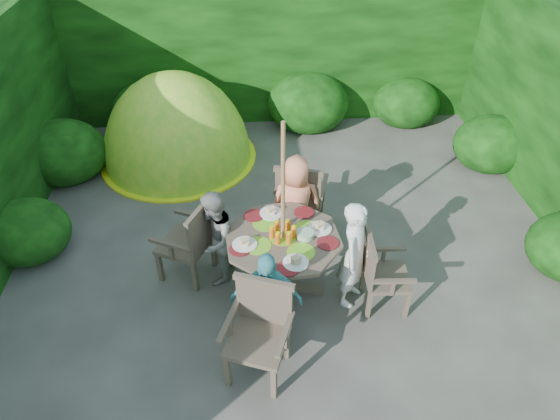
{
  "coord_description": "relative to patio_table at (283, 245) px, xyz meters",
  "views": [
    {
      "loc": [
        -0.53,
        -4.81,
        4.39
      ],
      "look_at": [
        -0.18,
        -0.28,
        0.85
      ],
      "focal_mm": 32.0,
      "sensor_mm": 36.0,
      "label": 1
    }
  ],
  "objects": [
    {
      "name": "child_right",
      "position": [
        0.76,
        -0.23,
        0.01
      ],
      "size": [
        0.52,
        0.59,
        1.35
      ],
      "primitive_type": "imported",
      "rotation": [
        0.0,
        0.0,
        1.07
      ],
      "color": "white",
      "rests_on": "ground"
    },
    {
      "name": "child_front",
      "position": [
        -0.23,
        -0.77,
        -0.04
      ],
      "size": [
        0.75,
        0.38,
        1.24
      ],
      "primitive_type": "imported",
      "rotation": [
        0.0,
        0.0,
        -0.11
      ],
      "color": "#4EACB6",
      "rests_on": "ground"
    },
    {
      "name": "garden_chair_left",
      "position": [
        -1.05,
        0.3,
        -0.11
      ],
      "size": [
        0.75,
        0.79,
        1.02
      ],
      "rotation": [
        0.0,
        0.0,
        -2.02
      ],
      "color": "#42372B",
      "rests_on": "ground"
    },
    {
      "name": "child_back",
      "position": [
        0.22,
        0.77,
        -0.0
      ],
      "size": [
        0.65,
        0.44,
        1.31
      ],
      "primitive_type": "imported",
      "rotation": [
        0.0,
        0.0,
        3.11
      ],
      "color": "#F58A65",
      "rests_on": "ground"
    },
    {
      "name": "parasol_pole",
      "position": [
        -0.0,
        0.0,
        0.44
      ],
      "size": [
        0.05,
        0.05,
        2.2
      ],
      "primitive_type": "cylinder",
      "rotation": [
        0.0,
        0.0,
        -0.29
      ],
      "color": "olive",
      "rests_on": "ground"
    },
    {
      "name": "ground",
      "position": [
        0.18,
        0.68,
        -0.66
      ],
      "size": [
        60.0,
        60.0,
        0.0
      ],
      "primitive_type": "plane",
      "color": "#403E39",
      "rests_on": "ground"
    },
    {
      "name": "garden_chair_front",
      "position": [
        -0.31,
        -1.05,
        -0.12
      ],
      "size": [
        0.75,
        0.71,
        1.01
      ],
      "rotation": [
        0.0,
        0.0,
        -0.35
      ],
      "color": "#42372B",
      "rests_on": "ground"
    },
    {
      "name": "child_left",
      "position": [
        -0.77,
        0.23,
        -0.05
      ],
      "size": [
        0.58,
        0.68,
        1.22
      ],
      "primitive_type": "imported",
      "rotation": [
        0.0,
        0.0,
        -1.79
      ],
      "color": "gray",
      "rests_on": "ground"
    },
    {
      "name": "garden_chair_right",
      "position": [
        1.05,
        -0.33,
        -0.17
      ],
      "size": [
        0.52,
        0.57,
        0.91
      ],
      "rotation": [
        0.0,
        0.0,
        1.52
      ],
      "color": "#42372B",
      "rests_on": "ground"
    },
    {
      "name": "dome_tent",
      "position": [
        -1.47,
        3.0,
        -0.66
      ],
      "size": [
        2.73,
        2.73,
        2.88
      ],
      "rotation": [
        0.0,
        0.0,
        0.17
      ],
      "color": "#6FC826",
      "rests_on": "ground"
    },
    {
      "name": "hedge_enclosure",
      "position": [
        0.18,
        2.02,
        0.59
      ],
      "size": [
        9.0,
        9.0,
        2.5
      ],
      "color": "black",
      "rests_on": "ground"
    },
    {
      "name": "patio_table",
      "position": [
        0.0,
        0.0,
        0.0
      ],
      "size": [
        1.67,
        1.67,
        0.94
      ],
      "rotation": [
        0.0,
        0.0,
        -0.29
      ],
      "color": "#42372B",
      "rests_on": "ground"
    },
    {
      "name": "garden_chair_back",
      "position": [
        0.31,
        1.04,
        -0.1
      ],
      "size": [
        0.76,
        0.71,
        1.05
      ],
      "rotation": [
        0.0,
        0.0,
        2.85
      ],
      "color": "#42372B",
      "rests_on": "ground"
    }
  ]
}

